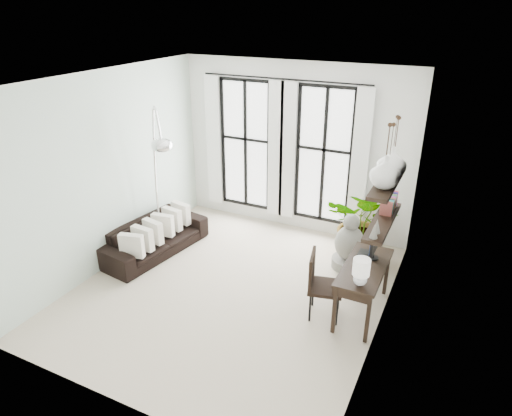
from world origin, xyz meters
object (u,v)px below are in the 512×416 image
Objects in this scene: buddha at (349,245)px; sofa at (155,237)px; plant at (365,225)px; desk_chair at (320,281)px; arc_lamp at (157,151)px; desk at (363,271)px.

sofa is at bearing -162.70° from buddha.
desk_chair is at bearing -95.91° from plant.
buddha is (3.14, 0.84, -1.45)m from arc_lamp.
sofa is 1.58m from arc_lamp.
desk is 1.33m from buddha.
desk_chair is at bearing -91.43° from buddha.
plant is at bearing -59.45° from sofa.
desk_chair reaches higher than sofa.
plant is 1.36× the size of buddha.
sofa is 3.77m from desk.
arc_lamp is 2.67× the size of buddha.
arc_lamp is at bearing -24.70° from sofa.
plant reaches higher than desk_chair.
plant is at bearing 19.98° from arc_lamp.
desk reaches higher than buddha.
desk is 0.50× the size of arc_lamp.
buddha is (3.25, 1.01, 0.12)m from sofa.
arc_lamp is (-3.29, -1.19, 1.20)m from plant.
buddha is at bearing 112.79° from desk.
desk is 1.35× the size of buddha.
arc_lamp is at bearing -164.93° from buddha.
plant is 0.51× the size of arc_lamp.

